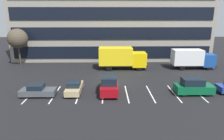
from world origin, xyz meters
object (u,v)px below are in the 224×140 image
Objects in this scene: box_truck_yellow_all at (122,57)px; box_truck_blue at (192,58)px; sedan_tan at (74,87)px; suv_maroon at (109,85)px; suv_forest at (193,87)px; bare_tree at (18,39)px; sedan_charcoal at (38,91)px.

box_truck_blue is (12.05, 0.06, -0.22)m from box_truck_yellow_all.
sedan_tan is 4.14m from suv_maroon.
suv_forest is 0.64× the size of bare_tree.
suv_maroon is at bearing -101.19° from box_truck_yellow_all.
box_truck_yellow_all reaches higher than box_truck_blue.
suv_forest is at bearing -56.44° from box_truck_yellow_all.
suv_maroon reaches higher than suv_forest.
sedan_charcoal is at bearing -173.83° from suv_maroon.
box_truck_yellow_all is 1.70× the size of suv_maroon.
box_truck_blue is 17.94m from suv_maroon.
sedan_tan is (-13.88, 0.69, -0.25)m from suv_forest.
bare_tree is at bearing 173.94° from box_truck_blue.
box_truck_blue is at bearing -6.06° from bare_tree.
box_truck_blue is 1.08× the size of bare_tree.
suv_forest reaches higher than sedan_tan.
suv_maroon is at bearing 176.52° from suv_forest.
sedan_tan is (-18.32, -10.83, -1.19)m from box_truck_blue.
sedan_charcoal is (-8.07, -0.87, -0.37)m from suv_maroon.
bare_tree is (-16.32, 14.17, 3.81)m from suv_maroon.
bare_tree is at bearing 130.93° from sedan_tan.
sedan_tan is at bearing -120.20° from box_truck_yellow_all.
sedan_charcoal is (-10.23, -11.75, -1.43)m from box_truck_yellow_all.
suv_forest reaches higher than sedan_charcoal.
box_truck_yellow_all is 1.21× the size of bare_tree.
sedan_tan is 0.61× the size of bare_tree.
box_truck_blue is 30.83m from bare_tree.
box_truck_yellow_all reaches higher than suv_forest.
suv_forest is at bearing -29.51° from bare_tree.
suv_forest is at bearing -111.06° from box_truck_blue.
suv_maroon is at bearing 6.17° from sedan_charcoal.
sedan_tan is 0.85× the size of suv_maroon.
box_truck_yellow_all is 18.96m from bare_tree.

